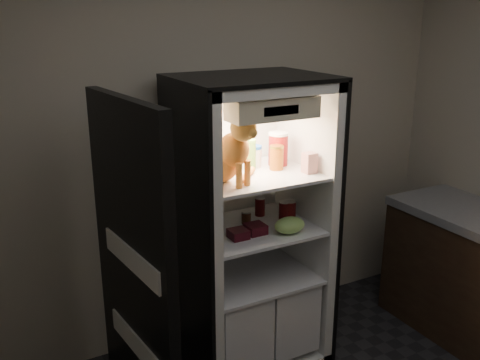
% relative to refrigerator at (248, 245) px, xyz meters
% --- Properties ---
extents(room_shell, '(3.60, 3.60, 3.60)m').
position_rel_refrigerator_xyz_m(room_shell, '(0.00, -1.38, 0.83)').
color(room_shell, white).
rests_on(room_shell, floor).
extents(refrigerator, '(0.90, 0.72, 1.88)m').
position_rel_refrigerator_xyz_m(refrigerator, '(0.00, 0.00, 0.00)').
color(refrigerator, white).
rests_on(refrigerator, floor).
extents(fridge_door, '(0.15, 0.87, 1.85)m').
position_rel_refrigerator_xyz_m(fridge_door, '(-0.85, -0.31, 0.12)').
color(fridge_door, black).
rests_on(fridge_door, floor).
extents(tabby_cat, '(0.41, 0.44, 0.44)m').
position_rel_refrigerator_xyz_m(tabby_cat, '(-0.22, -0.14, 0.66)').
color(tabby_cat, orange).
rests_on(tabby_cat, refrigerator).
extents(parmesan_shaker, '(0.07, 0.07, 0.19)m').
position_rel_refrigerator_xyz_m(parmesan_shaker, '(0.02, 0.02, 0.59)').
color(parmesan_shaker, green).
rests_on(parmesan_shaker, refrigerator).
extents(mayo_tub, '(0.10, 0.10, 0.14)m').
position_rel_refrigerator_xyz_m(mayo_tub, '(0.08, 0.06, 0.57)').
color(mayo_tub, white).
rests_on(mayo_tub, refrigerator).
extents(salsa_jar, '(0.09, 0.09, 0.15)m').
position_rel_refrigerator_xyz_m(salsa_jar, '(0.17, -0.06, 0.58)').
color(salsa_jar, '#99120D').
rests_on(salsa_jar, refrigerator).
extents(pepper_jar, '(0.13, 0.13, 0.21)m').
position_rel_refrigerator_xyz_m(pepper_jar, '(0.23, 0.02, 0.60)').
color(pepper_jar, '#A91A16').
rests_on(pepper_jar, refrigerator).
extents(cream_carton, '(0.07, 0.07, 0.13)m').
position_rel_refrigerator_xyz_m(cream_carton, '(0.30, -0.22, 0.56)').
color(cream_carton, silver).
rests_on(cream_carton, refrigerator).
extents(soda_can_a, '(0.07, 0.07, 0.12)m').
position_rel_refrigerator_xyz_m(soda_can_a, '(0.14, 0.09, 0.21)').
color(soda_can_a, black).
rests_on(soda_can_a, refrigerator).
extents(soda_can_b, '(0.07, 0.07, 0.13)m').
position_rel_refrigerator_xyz_m(soda_can_b, '(0.26, -0.09, 0.22)').
color(soda_can_b, black).
rests_on(soda_can_b, refrigerator).
extents(soda_can_c, '(0.07, 0.07, 0.13)m').
position_rel_refrigerator_xyz_m(soda_can_c, '(0.22, -0.08, 0.21)').
color(soda_can_c, black).
rests_on(soda_can_c, refrigerator).
extents(condiment_jar, '(0.06, 0.06, 0.08)m').
position_rel_refrigerator_xyz_m(condiment_jar, '(-0.01, 0.00, 0.19)').
color(condiment_jar, '#502916').
rests_on(condiment_jar, refrigerator).
extents(grape_bag, '(0.20, 0.14, 0.10)m').
position_rel_refrigerator_xyz_m(grape_bag, '(0.15, -0.25, 0.20)').
color(grape_bag, '#90D262').
rests_on(grape_bag, refrigerator).
extents(berry_box_left, '(0.11, 0.11, 0.05)m').
position_rel_refrigerator_xyz_m(berry_box_left, '(-0.16, -0.18, 0.18)').
color(berry_box_left, '#4C0C13').
rests_on(berry_box_left, refrigerator).
extents(berry_box_right, '(0.12, 0.12, 0.06)m').
position_rel_refrigerator_xyz_m(berry_box_right, '(-0.04, -0.16, 0.18)').
color(berry_box_right, '#4C0C13').
rests_on(berry_box_right, refrigerator).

